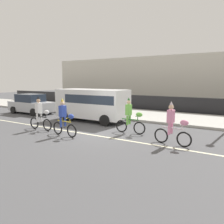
{
  "coord_description": "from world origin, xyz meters",
  "views": [
    {
      "loc": [
        6.65,
        -9.32,
        2.82
      ],
      "look_at": [
        0.21,
        1.2,
        1.0
      ],
      "focal_mm": 35.0,
      "sensor_mm": 36.0,
      "label": 1
    }
  ],
  "objects_px": {
    "parked_van_white": "(93,103)",
    "parked_car_silver": "(31,104)",
    "parade_cyclist_pink": "(173,126)",
    "parade_cyclist_cobalt": "(64,120)",
    "parade_cyclist_lime": "(131,118)",
    "parade_cyclist_zebra": "(40,115)"
  },
  "relations": [
    {
      "from": "parked_van_white",
      "to": "parked_car_silver",
      "type": "xyz_separation_m",
      "value": [
        -6.56,
        0.09,
        -0.5
      ]
    },
    {
      "from": "parade_cyclist_pink",
      "to": "parked_car_silver",
      "type": "xyz_separation_m",
      "value": [
        -12.88,
        2.87,
        -0.06
      ]
    },
    {
      "from": "parade_cyclist_cobalt",
      "to": "parade_cyclist_lime",
      "type": "relative_size",
      "value": 1.0
    },
    {
      "from": "parade_cyclist_cobalt",
      "to": "parade_cyclist_pink",
      "type": "bearing_deg",
      "value": 14.18
    },
    {
      "from": "parade_cyclist_pink",
      "to": "parked_car_silver",
      "type": "relative_size",
      "value": 0.47
    },
    {
      "from": "parade_cyclist_pink",
      "to": "parked_car_silver",
      "type": "distance_m",
      "value": 13.2
    },
    {
      "from": "parade_cyclist_pink",
      "to": "parked_car_silver",
      "type": "bearing_deg",
      "value": 167.45
    },
    {
      "from": "parade_cyclist_cobalt",
      "to": "parade_cyclist_pink",
      "type": "xyz_separation_m",
      "value": [
        5.11,
        1.29,
        0.0
      ]
    },
    {
      "from": "parade_cyclist_lime",
      "to": "parked_car_silver",
      "type": "bearing_deg",
      "value": 169.44
    },
    {
      "from": "parade_cyclist_cobalt",
      "to": "parked_van_white",
      "type": "relative_size",
      "value": 0.38
    },
    {
      "from": "parade_cyclist_lime",
      "to": "parade_cyclist_pink",
      "type": "bearing_deg",
      "value": -20.38
    },
    {
      "from": "parade_cyclist_cobalt",
      "to": "parade_cyclist_lime",
      "type": "distance_m",
      "value": 3.42
    },
    {
      "from": "parade_cyclist_cobalt",
      "to": "parked_car_silver",
      "type": "bearing_deg",
      "value": 151.85
    },
    {
      "from": "parade_cyclist_cobalt",
      "to": "parade_cyclist_pink",
      "type": "height_order",
      "value": "same"
    },
    {
      "from": "parade_cyclist_lime",
      "to": "parked_van_white",
      "type": "xyz_separation_m",
      "value": [
        -3.81,
        1.85,
        0.44
      ]
    },
    {
      "from": "parade_cyclist_lime",
      "to": "parade_cyclist_pink",
      "type": "xyz_separation_m",
      "value": [
        2.51,
        -0.93,
        0.0
      ]
    },
    {
      "from": "parade_cyclist_zebra",
      "to": "parade_cyclist_cobalt",
      "type": "bearing_deg",
      "value": -8.36
    },
    {
      "from": "parade_cyclist_lime",
      "to": "parked_van_white",
      "type": "relative_size",
      "value": 0.38
    },
    {
      "from": "parade_cyclist_lime",
      "to": "parade_cyclist_pink",
      "type": "relative_size",
      "value": 1.0
    },
    {
      "from": "parade_cyclist_pink",
      "to": "parked_van_white",
      "type": "distance_m",
      "value": 6.92
    },
    {
      "from": "parked_van_white",
      "to": "parade_cyclist_cobalt",
      "type": "bearing_deg",
      "value": -73.4
    },
    {
      "from": "parade_cyclist_cobalt",
      "to": "parade_cyclist_pink",
      "type": "distance_m",
      "value": 5.27
    }
  ]
}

